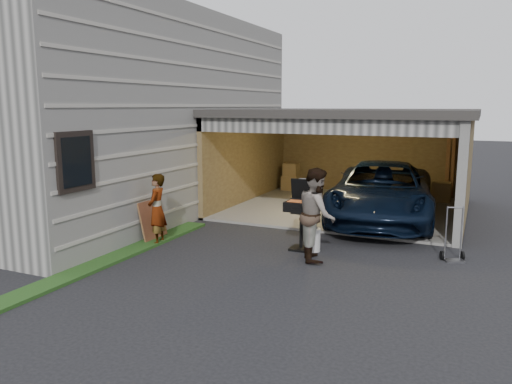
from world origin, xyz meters
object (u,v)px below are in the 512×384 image
man (317,214)px  plywood_panel (153,220)px  minivan (382,194)px  propane_tank (313,240)px  woman (157,209)px  bbq_grill (302,209)px  hand_truck (453,250)px

man → plywood_panel: bearing=68.7°
minivan → propane_tank: size_ratio=11.15×
minivan → propane_tank: 3.39m
woman → bbq_grill: bearing=92.9°
minivan → hand_truck: size_ratio=4.98×
man → bbq_grill: size_ratio=1.24×
bbq_grill → propane_tank: bbq_grill is taller
woman → man: size_ratio=0.85×
woman → plywood_panel: woman is taller
propane_tank → plywood_panel: plywood_panel is taller
woman → propane_tank: 3.42m
man → hand_truck: man is taller
man → hand_truck: 2.77m
woman → man: (3.49, 0.38, 0.13)m
woman → bbq_grill: woman is taller
man → hand_truck: size_ratio=1.69×
man → propane_tank: bearing=0.9°
hand_truck → propane_tank: bearing=166.7°
man → hand_truck: bearing=-91.0°
propane_tank → hand_truck: size_ratio=0.45×
man → plywood_panel: 3.82m
minivan → woman: bearing=-141.3°
woman → hand_truck: woman is taller
woman → hand_truck: size_ratio=1.44×
minivan → woman: (-4.07, -4.15, 0.03)m
man → bbq_grill: 0.74m
woman → plywood_panel: (-0.30, 0.24, -0.32)m
bbq_grill → man: bearing=-48.4°
minivan → bbq_grill: 3.40m
man → bbq_grill: bearing=18.4°
woman → plywood_panel: 0.50m
man → hand_truck: (2.48, 1.02, -0.70)m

